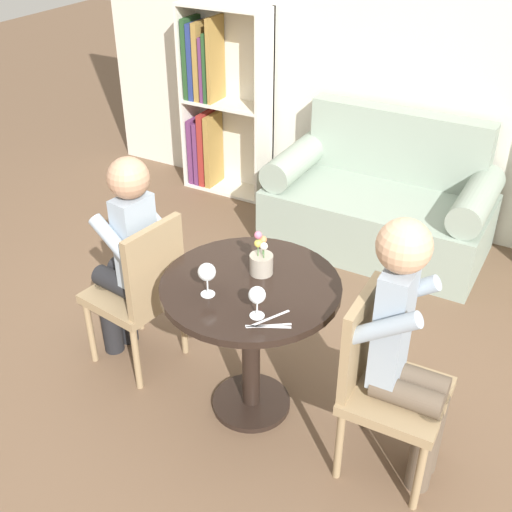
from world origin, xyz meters
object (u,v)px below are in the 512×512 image
(person_left, at_px, (128,256))
(wine_glass_left, at_px, (207,273))
(bookshelf_left, at_px, (217,103))
(chair_left, at_px, (142,289))
(flower_vase, at_px, (261,261))
(couch, at_px, (380,205))
(person_right, at_px, (407,349))
(chair_right, at_px, (382,378))
(wine_glass_right, at_px, (257,296))

(person_left, xyz_separation_m, wine_glass_left, (0.62, -0.20, 0.22))
(bookshelf_left, bearing_deg, chair_left, -68.18)
(flower_vase, bearing_deg, chair_left, -172.67)
(couch, distance_m, bookshelf_left, 1.58)
(couch, relative_size, chair_left, 1.67)
(person_left, distance_m, person_right, 1.49)
(chair_right, distance_m, flower_vase, 0.75)
(chair_left, distance_m, wine_glass_left, 0.68)
(couch, relative_size, wine_glass_right, 10.32)
(person_right, bearing_deg, chair_right, 90.92)
(chair_left, bearing_deg, bookshelf_left, -150.10)
(wine_glass_left, relative_size, flower_vase, 0.71)
(bookshelf_left, bearing_deg, wine_glass_right, -54.61)
(person_left, distance_m, flower_vase, 0.77)
(person_right, bearing_deg, wine_glass_right, 105.26)
(flower_vase, bearing_deg, chair_right, -10.26)
(couch, height_order, chair_right, couch)
(person_right, height_order, wine_glass_right, person_right)
(couch, distance_m, chair_right, 1.99)
(wine_glass_left, bearing_deg, couch, 86.49)
(couch, relative_size, bookshelf_left, 1.02)
(person_right, distance_m, wine_glass_left, 0.90)
(wine_glass_left, relative_size, wine_glass_right, 1.09)
(bookshelf_left, bearing_deg, person_left, -70.09)
(chair_right, distance_m, wine_glass_right, 0.66)
(couch, relative_size, flower_vase, 6.73)
(chair_right, distance_m, person_left, 1.42)
(chair_left, bearing_deg, chair_right, 96.55)
(bookshelf_left, xyz_separation_m, wine_glass_left, (1.38, -2.28, 0.15))
(wine_glass_right, bearing_deg, bookshelf_left, 125.39)
(chair_right, xyz_separation_m, person_left, (-1.41, 0.06, 0.16))
(person_right, xyz_separation_m, wine_glass_left, (-0.87, -0.15, 0.18))
(bookshelf_left, xyz_separation_m, person_left, (0.75, -2.08, -0.07))
(bookshelf_left, distance_m, wine_glass_right, 2.84)
(chair_left, height_order, wine_glass_right, wine_glass_right)
(person_right, bearing_deg, flower_vase, 79.83)
(bookshelf_left, relative_size, wine_glass_right, 10.16)
(person_left, bearing_deg, person_right, 96.05)
(couch, xyz_separation_m, chair_right, (0.66, -1.87, 0.18))
(person_left, distance_m, wine_glass_left, 0.69)
(person_right, bearing_deg, person_left, 86.66)
(couch, relative_size, wine_glass_left, 9.45)
(wine_glass_left, bearing_deg, wine_glass_right, -6.55)
(bookshelf_left, relative_size, person_left, 1.21)
(wine_glass_left, bearing_deg, flower_vase, 65.42)
(chair_right, height_order, wine_glass_left, wine_glass_left)
(couch, distance_m, person_left, 1.99)
(chair_right, relative_size, person_left, 0.74)
(bookshelf_left, height_order, chair_right, bookshelf_left)
(bookshelf_left, bearing_deg, wine_glass_left, -58.88)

